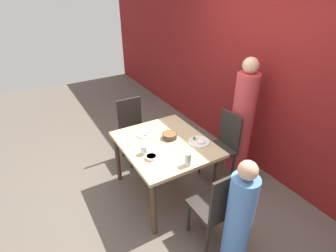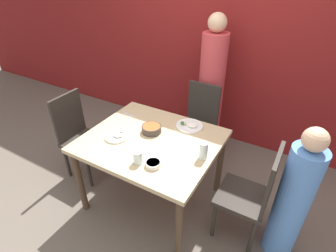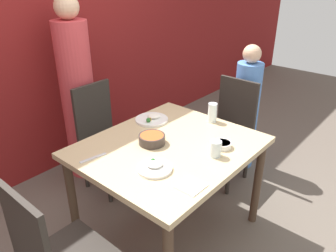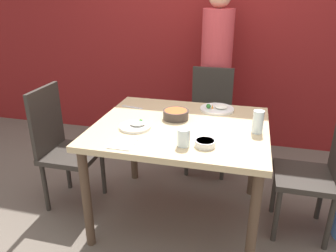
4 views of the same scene
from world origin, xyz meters
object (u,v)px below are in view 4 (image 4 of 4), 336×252
at_px(person_adult, 215,81).
at_px(bowl_curry, 176,114).
at_px(chair_child_spot, 318,169).
at_px(plate_rice_adult, 217,109).
at_px(chair_adult_spot, 210,117).
at_px(glass_water_tall, 258,122).

xyz_separation_m(person_adult, bowl_curry, (-0.16, -1.06, 0.01)).
bearing_deg(chair_child_spot, plate_rice_adult, -111.85).
bearing_deg(person_adult, chair_adult_spot, -90.00).
xyz_separation_m(chair_child_spot, person_adult, (-0.83, 1.10, 0.27)).
bearing_deg(bowl_curry, glass_water_tall, -11.28).
bearing_deg(bowl_curry, chair_adult_spot, 78.23).
bearing_deg(person_adult, bowl_curry, -98.34).
xyz_separation_m(plate_rice_adult, glass_water_tall, (0.29, -0.36, 0.06)).
height_order(person_adult, bowl_curry, person_adult).
distance_m(person_adult, glass_water_tall, 1.24).
relative_size(chair_adult_spot, bowl_curry, 5.25).
bearing_deg(glass_water_tall, chair_child_spot, 10.14).
relative_size(plate_rice_adult, glass_water_tall, 1.72).
bearing_deg(person_adult, chair_child_spot, -52.88).
relative_size(chair_child_spot, person_adult, 0.57).
xyz_separation_m(bowl_curry, glass_water_tall, (0.56, -0.11, 0.04)).
height_order(bowl_curry, glass_water_tall, glass_water_tall).
distance_m(chair_child_spot, bowl_curry, 1.03).
bearing_deg(plate_rice_adult, glass_water_tall, -51.02).
bearing_deg(chair_child_spot, bowl_curry, -92.10).
height_order(chair_child_spot, plate_rice_adult, chair_child_spot).
distance_m(chair_adult_spot, person_adult, 0.42).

